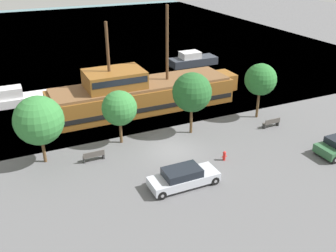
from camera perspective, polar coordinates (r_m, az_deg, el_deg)
The scene contains 13 objects.
ground_plane at distance 30.25m, azimuth 0.79°, elevation -3.70°, with size 160.00×160.00×0.00m, color #5B5B5E.
water_surface at distance 70.30m, azimuth -15.18°, elevation 12.66°, with size 80.00×80.00×0.00m, color slate.
pirate_ship at distance 37.54m, azimuth -4.25°, elevation 4.98°, with size 19.71×4.88×9.96m.
moored_boat_dockside at distance 52.44m, azimuth 3.74°, elevation 10.03°, with size 6.61×2.48×1.90m.
moored_boat_outer at distance 41.75m, azimuth -22.63°, elevation 3.87°, with size 7.40×2.07×1.92m.
parked_car_curb_front at distance 25.70m, azimuth 2.35°, elevation -7.79°, with size 4.85×1.84×1.37m.
fire_hydrant at distance 29.02m, azimuth 8.58°, elevation -4.45°, with size 0.42×0.25×0.76m.
bench_promenade_east at distance 35.13m, azimuth 15.50°, elevation 0.48°, with size 1.63×0.45×0.85m.
bench_promenade_west at distance 29.17m, azimuth -11.25°, elevation -4.47°, with size 1.63×0.45×0.85m.
tree_row_east at distance 28.67m, azimuth -19.08°, elevation 0.81°, with size 3.64×3.64×5.29m.
tree_row_mideast at distance 30.33m, azimuth -7.42°, elevation 2.71°, with size 2.86×2.86×4.55m.
tree_row_midwest at distance 31.61m, azimuth 3.68°, elevation 5.14°, with size 3.35×3.35×5.46m.
tree_row_west at distance 35.71m, azimuth 13.93°, elevation 6.88°, with size 2.95×2.95×5.26m.
Camera 1 is at (-11.38, -23.76, 14.87)m, focal length 40.00 mm.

